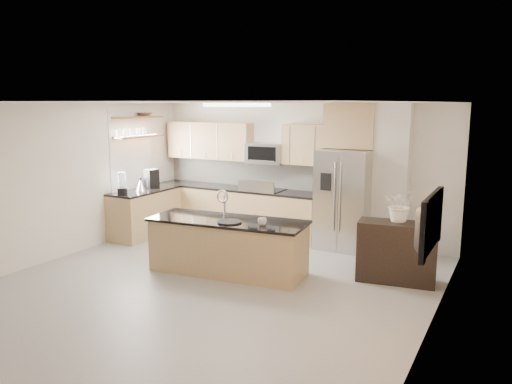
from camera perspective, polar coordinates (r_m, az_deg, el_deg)
The scene contains 26 objects.
floor at distance 7.22m, azimuth -5.80°, elevation -10.93°, with size 6.50×6.50×0.00m, color #9B9994.
ceiling at distance 6.74m, azimuth -6.20°, elevation 10.16°, with size 6.00×6.50×0.02m, color white.
wall_back at distance 9.69m, azimuth 4.89°, elevation 2.44°, with size 6.00×0.02×2.60m, color silver.
wall_left at distance 8.89m, azimuth -22.19°, elevation 1.03°, with size 0.02×6.50×2.60m, color silver.
wall_right at distance 5.77m, azimuth 19.52°, elevation -3.37°, with size 0.02×6.50×2.60m, color silver.
back_counter at distance 10.10m, azimuth -2.30°, elevation -1.98°, with size 3.55×0.66×1.44m.
left_counter at distance 10.08m, azimuth -12.58°, elevation -2.32°, with size 0.66×1.50×0.92m.
range at distance 9.79m, azimuth 0.82°, elevation -2.35°, with size 0.76×0.64×1.14m.
upper_cabinets at distance 10.08m, azimuth -2.28°, elevation 5.77°, with size 3.50×0.33×0.75m.
microwave at distance 9.72m, azimuth 1.18°, elevation 4.46°, with size 0.76×0.40×0.40m.
refrigerator at distance 9.04m, azimuth 10.07°, elevation -0.87°, with size 0.92×0.78×1.78m.
partition_column at distance 8.98m, azimuth 15.21°, elevation 1.52°, with size 0.60×0.30×2.60m, color beige.
window at distance 10.10m, azimuth -14.14°, elevation 4.48°, with size 0.04×1.15×1.65m.
shelf_lower at distance 10.06m, azimuth -13.29°, elevation 6.22°, with size 0.30×1.20×0.04m, color #9C663E.
shelf_upper at distance 10.05m, azimuth -13.38°, elevation 8.32°, with size 0.30×1.20×0.04m, color #9C663E.
ceiling_fixture at distance 8.31m, azimuth -2.17°, elevation 9.92°, with size 1.00×0.50×0.06m, color white.
island at distance 7.74m, azimuth -3.20°, elevation -6.15°, with size 2.50×1.13×1.26m.
credenza at distance 7.61m, azimuth 15.79°, elevation -6.63°, with size 1.11×0.47×0.89m, color black.
cup at distance 7.26m, azimuth 0.71°, elevation -3.39°, with size 0.13×0.13×0.11m, color silver.
platter at distance 7.43m, azimuth -3.07°, elevation -3.43°, with size 0.37×0.37×0.02m, color black.
blender at distance 9.53m, azimuth -15.05°, elevation 0.80°, with size 0.18×0.18×0.42m.
kettle at distance 9.83m, azimuth -13.05°, elevation 0.78°, with size 0.21×0.21×0.26m.
coffee_maker at distance 10.17m, azimuth -11.86°, elevation 1.47°, with size 0.25×0.28×0.37m.
bowl at distance 10.20m, azimuth -12.60°, elevation 8.73°, with size 0.37×0.37×0.09m, color #AEAEB0.
flower_vase at distance 7.48m, azimuth 16.26°, elevation -0.43°, with size 0.69×0.59×0.76m, color white.
television at distance 5.58m, azimuth 18.31°, elevation -3.22°, with size 1.08×0.14×0.62m, color black.
Camera 1 is at (3.81, -5.56, 2.59)m, focal length 35.00 mm.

